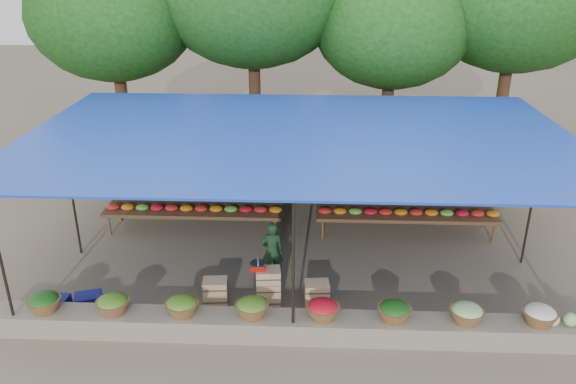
{
  "coord_description": "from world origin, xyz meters",
  "views": [
    {
      "loc": [
        0.26,
        -10.69,
        6.1
      ],
      "look_at": [
        -0.22,
        0.2,
        1.46
      ],
      "focal_mm": 35.0,
      "sensor_mm": 36.0,
      "label": 1
    }
  ],
  "objects_px": {
    "vendor_seated": "(272,251)",
    "blue_crate_back": "(56,304)",
    "crate_counter": "(267,291)",
    "blue_crate_front": "(89,301)",
    "weighing_scale": "(258,266)"
  },
  "relations": [
    {
      "from": "vendor_seated",
      "to": "blue_crate_front",
      "type": "distance_m",
      "value": 3.58
    },
    {
      "from": "crate_counter",
      "to": "vendor_seated",
      "type": "distance_m",
      "value": 1.0
    },
    {
      "from": "vendor_seated",
      "to": "blue_crate_back",
      "type": "relative_size",
      "value": 2.68
    },
    {
      "from": "weighing_scale",
      "to": "vendor_seated",
      "type": "height_order",
      "value": "vendor_seated"
    },
    {
      "from": "vendor_seated",
      "to": "crate_counter",
      "type": "bearing_deg",
      "value": 74.86
    },
    {
      "from": "blue_crate_front",
      "to": "blue_crate_back",
      "type": "height_order",
      "value": "blue_crate_front"
    },
    {
      "from": "blue_crate_front",
      "to": "weighing_scale",
      "type": "bearing_deg",
      "value": -13.15
    },
    {
      "from": "vendor_seated",
      "to": "blue_crate_back",
      "type": "xyz_separation_m",
      "value": [
        -3.92,
        -1.29,
        -0.49
      ]
    },
    {
      "from": "crate_counter",
      "to": "blue_crate_back",
      "type": "relative_size",
      "value": 5.08
    },
    {
      "from": "vendor_seated",
      "to": "weighing_scale",
      "type": "bearing_deg",
      "value": 65.5
    },
    {
      "from": "crate_counter",
      "to": "blue_crate_front",
      "type": "bearing_deg",
      "value": -175.66
    },
    {
      "from": "vendor_seated",
      "to": "blue_crate_front",
      "type": "xyz_separation_m",
      "value": [
        -3.34,
        -1.19,
        -0.48
      ]
    },
    {
      "from": "crate_counter",
      "to": "blue_crate_back",
      "type": "bearing_deg",
      "value": -174.87
    },
    {
      "from": "crate_counter",
      "to": "blue_crate_back",
      "type": "height_order",
      "value": "crate_counter"
    },
    {
      "from": "blue_crate_back",
      "to": "vendor_seated",
      "type": "bearing_deg",
      "value": 22.54
    }
  ]
}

